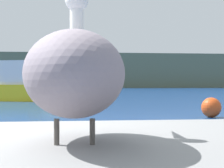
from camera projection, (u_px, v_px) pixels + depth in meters
hillside_backdrop at (58, 71)px, 82.87m from camera, size 140.00×16.21×6.84m
pelican at (75, 72)px, 2.20m from camera, size 0.62×1.43×0.96m
fishing_boat_yellow at (8, 87)px, 25.14m from camera, size 7.50×4.47×5.38m
mooring_buoy at (211, 107)px, 13.18m from camera, size 0.67×0.67×0.67m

